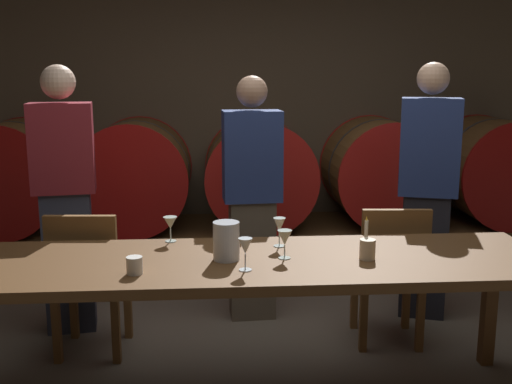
{
  "coord_description": "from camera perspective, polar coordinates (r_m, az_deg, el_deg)",
  "views": [
    {
      "loc": [
        -0.41,
        -2.98,
        1.66
      ],
      "look_at": [
        -0.17,
        0.31,
        1.0
      ],
      "focal_mm": 42.67,
      "sensor_mm": 36.0,
      "label": 1
    }
  ],
  "objects": [
    {
      "name": "chair_right",
      "position": [
        3.79,
        12.48,
        -7.03
      ],
      "size": [
        0.43,
        0.43,
        0.88
      ],
      "rotation": [
        0.0,
        0.0,
        3.07
      ],
      "color": "brown",
      "rests_on": "ground"
    },
    {
      "name": "wine_barrel_far_left",
      "position": [
        5.43,
        -21.78,
        1.4
      ],
      "size": [
        0.92,
        0.85,
        0.92
      ],
      "color": "brown",
      "rests_on": "barrel_shelf"
    },
    {
      "name": "guest_left",
      "position": [
        4.02,
        -17.45,
        -0.55
      ],
      "size": [
        0.41,
        0.29,
        1.7
      ],
      "rotation": [
        0.0,
        0.0,
        3.28
      ],
      "color": "#33384C",
      "rests_on": "ground"
    },
    {
      "name": "barrel_shelf",
      "position": [
        5.33,
        0.39,
        -4.89
      ],
      "size": [
        5.69,
        0.9,
        0.35
      ],
      "primitive_type": "cube",
      "color": "brown",
      "rests_on": "ground"
    },
    {
      "name": "wine_barrel_right",
      "position": [
        5.37,
        11.58,
        1.89
      ],
      "size": [
        0.92,
        0.85,
        0.92
      ],
      "color": "brown",
      "rests_on": "barrel_shelf"
    },
    {
      "name": "guest_center",
      "position": [
        4.05,
        -0.37,
        -0.49
      ],
      "size": [
        0.39,
        0.26,
        1.63
      ],
      "rotation": [
        0.0,
        0.0,
        3.2
      ],
      "color": "brown",
      "rests_on": "ground"
    },
    {
      "name": "cup_left",
      "position": [
        2.8,
        -11.32,
        -6.76
      ],
      "size": [
        0.07,
        0.07,
        0.08
      ],
      "primitive_type": "cylinder",
      "color": "white",
      "rests_on": "dining_table"
    },
    {
      "name": "guest_right",
      "position": [
        4.22,
        15.74,
        0.24
      ],
      "size": [
        0.43,
        0.34,
        1.72
      ],
      "rotation": [
        0.0,
        0.0,
        2.84
      ],
      "color": "black",
      "rests_on": "ground"
    },
    {
      "name": "cup_right",
      "position": [
        3.0,
        10.4,
        -5.3
      ],
      "size": [
        0.08,
        0.08,
        0.1
      ],
      "primitive_type": "cylinder",
      "color": "beige",
      "rests_on": "dining_table"
    },
    {
      "name": "wine_glass_left",
      "position": [
        3.27,
        -8.03,
        -2.95
      ],
      "size": [
        0.07,
        0.07,
        0.14
      ],
      "color": "silver",
      "rests_on": "dining_table"
    },
    {
      "name": "pitcher",
      "position": [
        2.93,
        -2.8,
        -4.6
      ],
      "size": [
        0.13,
        0.13,
        0.19
      ],
      "color": "silver",
      "rests_on": "dining_table"
    },
    {
      "name": "wine_barrel_left",
      "position": [
        5.21,
        -11.21,
        1.62
      ],
      "size": [
        0.92,
        0.85,
        0.92
      ],
      "color": "brown",
      "rests_on": "barrel_shelf"
    },
    {
      "name": "chair_left",
      "position": [
        3.69,
        -15.46,
        -7.67
      ],
      "size": [
        0.43,
        0.43,
        0.88
      ],
      "rotation": [
        0.0,
        0.0,
        3.07
      ],
      "color": "brown",
      "rests_on": "ground"
    },
    {
      "name": "candle_center",
      "position": [
        3.09,
        10.25,
        -4.74
      ],
      "size": [
        0.05,
        0.05,
        0.19
      ],
      "color": "olive",
      "rests_on": "dining_table"
    },
    {
      "name": "dining_table",
      "position": [
        2.99,
        -0.84,
        -7.5
      ],
      "size": [
        2.96,
        0.78,
        0.77
      ],
      "color": "brown",
      "rests_on": "ground"
    },
    {
      "name": "wine_barrel_center",
      "position": [
        5.19,
        0.25,
        1.79
      ],
      "size": [
        0.92,
        0.85,
        0.92
      ],
      "color": "brown",
      "rests_on": "barrel_shelf"
    },
    {
      "name": "wine_glass_far_right",
      "position": [
        2.95,
        2.7,
        -4.37
      ],
      "size": [
        0.07,
        0.07,
        0.14
      ],
      "color": "silver",
      "rests_on": "dining_table"
    },
    {
      "name": "wine_glass_center",
      "position": [
        2.77,
        -1.01,
        -5.2
      ],
      "size": [
        0.06,
        0.06,
        0.15
      ],
      "color": "white",
      "rests_on": "dining_table"
    },
    {
      "name": "wine_barrel_far_right",
      "position": [
        5.73,
        21.39,
        1.91
      ],
      "size": [
        0.92,
        0.85,
        0.92
      ],
      "color": "brown",
      "rests_on": "barrel_shelf"
    },
    {
      "name": "back_wall",
      "position": [
        5.68,
        -0.04,
        7.62
      ],
      "size": [
        6.32,
        0.24,
        2.6
      ],
      "primitive_type": "cube",
      "color": "brown",
      "rests_on": "ground"
    },
    {
      "name": "wine_glass_right",
      "position": [
        3.15,
        2.21,
        -3.19
      ],
      "size": [
        0.06,
        0.06,
        0.15
      ],
      "color": "silver",
      "rests_on": "dining_table"
    }
  ]
}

